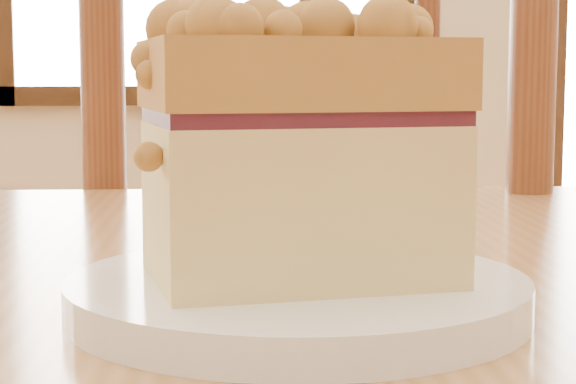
{
  "coord_description": "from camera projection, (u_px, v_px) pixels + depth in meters",
  "views": [
    {
      "loc": [
        0.05,
        -0.23,
        0.85
      ],
      "look_at": [
        0.11,
        0.22,
        0.8
      ],
      "focal_mm": 62.0,
      "sensor_mm": 36.0,
      "label": 1
    }
  ],
  "objects": [
    {
      "name": "cafe_chair_main",
      "position": [
        327.0,
        377.0,
        1.08
      ],
      "size": [
        0.58,
        0.58,
        1.04
      ],
      "rotation": [
        0.0,
        0.0,
        2.87
      ],
      "color": "brown",
      "rests_on": "ground"
    },
    {
      "name": "plate",
      "position": [
        298.0,
        297.0,
        0.43
      ],
      "size": [
        0.2,
        0.2,
        0.02
      ],
      "color": "white",
      "rests_on": "cafe_table_main"
    },
    {
      "name": "cake_slice",
      "position": [
        294.0,
        139.0,
        0.42
      ],
      "size": [
        0.14,
        0.11,
        0.12
      ],
      "rotation": [
        0.0,
        0.0,
        0.12
      ],
      "color": "#E5D481",
      "rests_on": "plate"
    }
  ]
}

